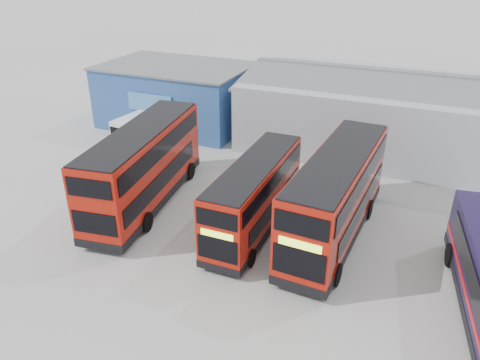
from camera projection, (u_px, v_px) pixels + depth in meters
ground_plane at (246, 283)px, 21.65m from camera, size 120.00×120.00×0.00m
office_block at (177, 95)px, 40.25m from camera, size 12.30×8.32×5.12m
maintenance_shed at (453, 121)px, 34.08m from camera, size 30.50×12.00×5.89m
double_decker_left at (144, 168)px, 27.35m from camera, size 4.31×11.54×4.78m
double_decker_centre at (255, 197)px, 24.99m from camera, size 2.46×9.41×3.96m
double_decker_right at (336, 198)px, 24.13m from camera, size 3.29×11.28×4.72m
panel_van at (145, 127)px, 36.65m from camera, size 2.84×5.64×2.37m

